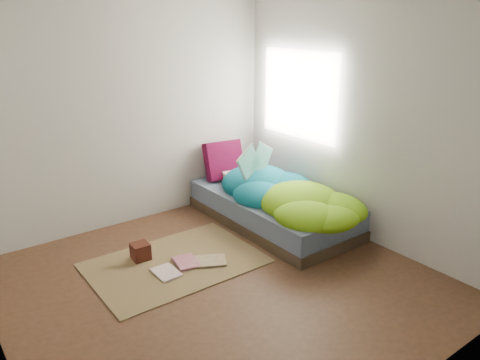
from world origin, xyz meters
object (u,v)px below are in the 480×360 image
(floor_book_a, at_px, (156,276))
(bed, at_px, (273,209))
(pillow_magenta, at_px, (224,160))
(open_book, at_px, (256,152))
(wooden_box, at_px, (140,251))
(floor_book_b, at_px, (176,264))

(floor_book_a, bearing_deg, bed, 10.72)
(pillow_magenta, relative_size, open_book, 0.95)
(open_book, xyz_separation_m, floor_book_a, (-1.53, -0.48, -0.81))
(open_book, relative_size, floor_book_a, 1.75)
(open_book, bearing_deg, wooden_box, 170.57)
(pillow_magenta, distance_m, open_book, 0.69)
(open_book, relative_size, wooden_box, 3.01)
(floor_book_a, height_order, floor_book_b, floor_book_b)
(bed, height_order, floor_book_a, bed)
(bed, height_order, pillow_magenta, pillow_magenta)
(open_book, xyz_separation_m, wooden_box, (-1.49, -0.08, -0.74))
(floor_book_a, bearing_deg, pillow_magenta, 36.32)
(open_book, bearing_deg, floor_book_b, -175.09)
(bed, distance_m, pillow_magenta, 0.91)
(wooden_box, bearing_deg, floor_book_a, -95.54)
(bed, distance_m, floor_book_b, 1.42)
(bed, bearing_deg, pillow_magenta, 97.60)
(open_book, distance_m, floor_book_b, 1.57)
(wooden_box, relative_size, floor_book_b, 0.59)
(wooden_box, bearing_deg, open_book, 3.00)
(floor_book_b, bearing_deg, wooden_box, 133.63)
(bed, distance_m, open_book, 0.69)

